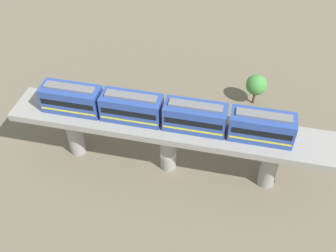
{
  "coord_description": "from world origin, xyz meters",
  "views": [
    {
      "loc": [
        -30.1,
        -6.64,
        36.3
      ],
      "look_at": [
        2.5,
        0.58,
        4.29
      ],
      "focal_mm": 41.5,
      "sensor_mm": 36.0,
      "label": 1
    }
  ],
  "objects_px": {
    "parked_car_silver": "(226,133)",
    "parked_car_orange": "(273,141)",
    "train": "(163,112)",
    "tree_near_viaduct": "(256,85)",
    "parked_car_black": "(127,99)"
  },
  "relations": [
    {
      "from": "parked_car_orange",
      "to": "tree_near_viaduct",
      "type": "height_order",
      "value": "tree_near_viaduct"
    },
    {
      "from": "tree_near_viaduct",
      "to": "parked_car_silver",
      "type": "bearing_deg",
      "value": 158.4
    },
    {
      "from": "parked_car_orange",
      "to": "tree_near_viaduct",
      "type": "relative_size",
      "value": 0.95
    },
    {
      "from": "parked_car_silver",
      "to": "train",
      "type": "bearing_deg",
      "value": 122.33
    },
    {
      "from": "train",
      "to": "parked_car_orange",
      "type": "xyz_separation_m",
      "value": [
        6.24,
        -12.85,
        -7.93
      ]
    },
    {
      "from": "tree_near_viaduct",
      "to": "parked_car_black",
      "type": "bearing_deg",
      "value": 102.85
    },
    {
      "from": "parked_car_silver",
      "to": "parked_car_orange",
      "type": "bearing_deg",
      "value": -104.11
    },
    {
      "from": "parked_car_orange",
      "to": "tree_near_viaduct",
      "type": "bearing_deg",
      "value": 7.84
    },
    {
      "from": "parked_car_orange",
      "to": "parked_car_black",
      "type": "height_order",
      "value": "same"
    },
    {
      "from": "parked_car_silver",
      "to": "tree_near_viaduct",
      "type": "height_order",
      "value": "tree_near_viaduct"
    },
    {
      "from": "tree_near_viaduct",
      "to": "parked_car_orange",
      "type": "bearing_deg",
      "value": -160.1
    },
    {
      "from": "parked_car_orange",
      "to": "parked_car_black",
      "type": "distance_m",
      "value": 21.01
    },
    {
      "from": "train",
      "to": "tree_near_viaduct",
      "type": "relative_size",
      "value": 5.83
    },
    {
      "from": "train",
      "to": "parked_car_orange",
      "type": "relative_size",
      "value": 6.12
    },
    {
      "from": "parked_car_silver",
      "to": "parked_car_orange",
      "type": "height_order",
      "value": "same"
    }
  ]
}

